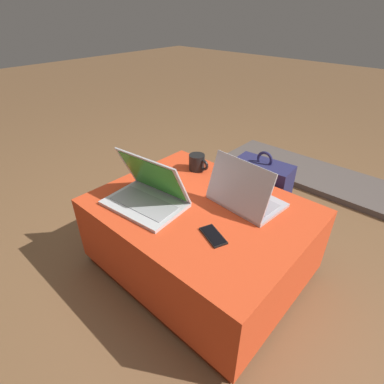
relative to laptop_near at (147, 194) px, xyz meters
The scene contains 8 objects.
ground_plane 0.52m from the laptop_near, 37.86° to the left, with size 14.00×14.00×0.00m, color brown.
ottoman 0.36m from the laptop_near, 37.86° to the left, with size 1.00×0.78×0.41m.
laptop_near is the anchor object (origin of this frame).
laptop_far 0.46m from the laptop_near, 40.83° to the left, with size 0.34×0.26×0.24m.
cell_phone 0.39m from the laptop_near, ahead, with size 0.15×0.11×0.01m.
backpack 0.73m from the laptop_near, 69.35° to the left, with size 0.33×0.22×0.53m.
coffee_mug 0.42m from the laptop_near, 96.93° to the left, with size 0.13×0.09×0.09m.
fireplace_hearth 1.60m from the laptop_near, 82.59° to the left, with size 1.40×0.50×0.04m.
Camera 1 is at (0.75, -0.89, 1.22)m, focal length 28.00 mm.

